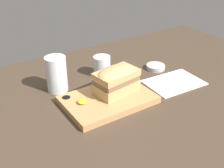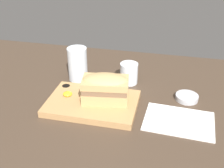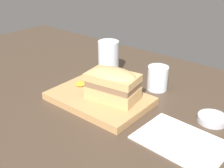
# 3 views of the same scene
# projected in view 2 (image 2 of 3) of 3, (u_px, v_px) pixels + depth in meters

# --- Properties ---
(dining_table) EXTENTS (1.77, 0.94, 0.02)m
(dining_table) POSITION_uv_depth(u_px,v_px,m) (89.00, 105.00, 0.97)
(dining_table) COLOR #423326
(dining_table) RESTS_ON ground
(serving_board) EXTENTS (0.30, 0.20, 0.02)m
(serving_board) POSITION_uv_depth(u_px,v_px,m) (92.00, 103.00, 0.94)
(serving_board) COLOR tan
(serving_board) RESTS_ON dining_table
(sandwich) EXTENTS (0.16, 0.11, 0.09)m
(sandwich) POSITION_uv_depth(u_px,v_px,m) (105.00, 87.00, 0.91)
(sandwich) COLOR tan
(sandwich) RESTS_ON serving_board
(mustard_dollop) EXTENTS (0.03, 0.03, 0.01)m
(mustard_dollop) POSITION_uv_depth(u_px,v_px,m) (68.00, 94.00, 0.96)
(mustard_dollop) COLOR gold
(mustard_dollop) RESTS_ON serving_board
(water_glass) EXTENTS (0.07, 0.07, 0.13)m
(water_glass) POSITION_uv_depth(u_px,v_px,m) (78.00, 66.00, 1.08)
(water_glass) COLOR silver
(water_glass) RESTS_ON dining_table
(wine_glass) EXTENTS (0.07, 0.07, 0.08)m
(wine_glass) POSITION_uv_depth(u_px,v_px,m) (129.00, 74.00, 1.07)
(wine_glass) COLOR silver
(wine_glass) RESTS_ON dining_table
(napkin) EXTENTS (0.22, 0.16, 0.00)m
(napkin) POSITION_uv_depth(u_px,v_px,m) (179.00, 121.00, 0.87)
(napkin) COLOR white
(napkin) RESTS_ON dining_table
(condiment_dish) EXTENTS (0.08, 0.08, 0.02)m
(condiment_dish) POSITION_uv_depth(u_px,v_px,m) (187.00, 97.00, 0.98)
(condiment_dish) COLOR #B2B2B7
(condiment_dish) RESTS_ON dining_table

